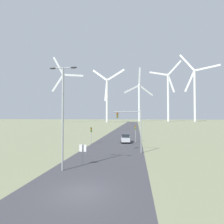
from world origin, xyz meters
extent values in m
plane|color=#757A5B|center=(0.00, 0.00, 0.00)|extent=(600.00, 600.00, 0.00)
cube|color=#38383D|center=(0.00, 48.00, 0.00)|extent=(10.00, 240.00, 0.01)
cylinder|color=#93999E|center=(-3.56, 4.58, 5.27)|extent=(0.18, 0.18, 10.54)
cylinder|color=#93999E|center=(-3.56, 4.58, 10.49)|extent=(2.26, 0.10, 0.10)
ellipsoid|color=#333338|center=(-4.69, 4.58, 10.49)|extent=(0.70, 0.32, 0.20)
ellipsoid|color=#333338|center=(-2.43, 4.58, 10.49)|extent=(0.70, 0.32, 0.20)
cylinder|color=#93999E|center=(-2.12, 6.78, 1.07)|extent=(0.07, 0.07, 2.14)
cube|color=white|center=(-2.12, 6.77, 1.91)|extent=(0.81, 0.01, 0.81)
cube|color=red|center=(-2.12, 6.78, 1.91)|extent=(0.76, 0.02, 0.76)
cylinder|color=#93999E|center=(-5.10, 21.73, 1.65)|extent=(0.11, 0.11, 3.30)
cube|color=#4C511E|center=(-5.10, 21.73, 2.85)|extent=(0.28, 0.24, 0.90)
sphere|color=red|center=(-5.10, 21.60, 3.12)|extent=(0.16, 0.16, 0.16)
sphere|color=gold|center=(-5.10, 21.60, 2.85)|extent=(0.16, 0.16, 0.16)
sphere|color=green|center=(-5.10, 21.60, 2.58)|extent=(0.16, 0.16, 0.16)
cylinder|color=#93999E|center=(3.68, 25.43, 1.79)|extent=(0.11, 0.11, 3.58)
cube|color=#4C511E|center=(3.68, 25.43, 3.13)|extent=(0.28, 0.24, 0.90)
sphere|color=red|center=(3.68, 25.29, 3.40)|extent=(0.16, 0.16, 0.16)
sphere|color=gold|center=(3.68, 25.29, 3.13)|extent=(0.16, 0.16, 0.16)
sphere|color=green|center=(3.68, 25.29, 2.86)|extent=(0.16, 0.16, 0.16)
cylinder|color=#93999E|center=(4.58, 14.22, 3.23)|extent=(0.14, 0.14, 6.47)
cylinder|color=#93999E|center=(2.49, 14.22, 6.22)|extent=(4.20, 0.12, 0.12)
cube|color=#4C511E|center=(1.02, 14.22, 5.67)|extent=(0.28, 0.24, 0.90)
sphere|color=red|center=(1.02, 14.09, 5.94)|extent=(0.18, 0.18, 0.18)
cube|color=#B7BCC1|center=(1.67, 24.54, 0.73)|extent=(2.00, 4.18, 0.80)
cube|color=#1E2328|center=(1.67, 24.39, 1.48)|extent=(1.66, 2.17, 0.70)
cylinder|color=black|center=(0.85, 25.82, 0.33)|extent=(0.22, 0.66, 0.66)
cylinder|color=black|center=(2.50, 25.82, 0.33)|extent=(0.22, 0.66, 0.66)
cylinder|color=black|center=(0.85, 23.27, 0.33)|extent=(0.22, 0.66, 0.66)
cylinder|color=black|center=(2.50, 23.27, 0.33)|extent=(0.22, 0.66, 0.66)
cylinder|color=silver|center=(-66.49, 147.92, 22.94)|extent=(2.20, 2.20, 45.88)
sphere|color=silver|center=(-66.49, 147.92, 45.88)|extent=(2.60, 2.60, 2.60)
cube|color=silver|center=(-71.09, 146.73, 54.63)|extent=(10.25, 3.10, 17.21)
cube|color=silver|center=(-71.53, 146.62, 37.39)|extent=(11.03, 3.30, 16.81)
cube|color=silver|center=(-56.86, 150.41, 45.62)|extent=(18.18, 5.15, 2.29)
cylinder|color=silver|center=(-23.74, 151.07, 19.97)|extent=(2.20, 2.20, 39.94)
sphere|color=silver|center=(-23.74, 151.07, 39.94)|extent=(2.60, 2.60, 2.60)
cube|color=silver|center=(-24.71, 151.41, 29.82)|extent=(3.65, 1.71, 19.13)
cube|color=silver|center=(-15.00, 147.98, 44.11)|extent=(17.23, 6.52, 9.46)
cube|color=silver|center=(-31.52, 153.83, 45.88)|extent=(15.72, 5.98, 12.59)
cylinder|color=silver|center=(7.03, 185.91, 20.26)|extent=(2.20, 2.20, 40.52)
sphere|color=silver|center=(7.03, 185.91, 40.52)|extent=(2.60, 2.60, 2.60)
cube|color=silver|center=(-1.39, 182.00, 35.76)|extent=(16.74, 8.14, 10.53)
cube|color=silver|center=(14.98, 189.60, 34.87)|extent=(16.00, 7.80, 12.12)
cube|color=silver|center=(7.50, 186.13, 50.94)|extent=(2.72, 1.62, 19.63)
cylinder|color=silver|center=(37.24, 178.17, 24.67)|extent=(2.20, 2.20, 49.34)
sphere|color=silver|center=(37.24, 178.17, 49.34)|extent=(2.60, 2.60, 2.60)
cube|color=silver|center=(27.40, 179.04, 51.46)|extent=(18.82, 2.16, 5.73)
cube|color=silver|center=(40.33, 177.90, 39.73)|extent=(7.53, 1.16, 18.54)
cube|color=silver|center=(43.98, 177.58, 56.83)|extent=(14.00, 1.73, 15.22)
cylinder|color=silver|center=(63.84, 177.96, 26.55)|extent=(2.20, 2.20, 53.09)
sphere|color=silver|center=(63.84, 177.96, 53.09)|extent=(2.60, 2.60, 2.60)
cube|color=silver|center=(59.42, 179.68, 42.07)|extent=(10.09, 4.33, 21.56)
cube|color=silver|center=(74.94, 173.63, 54.49)|extent=(21.38, 8.73, 4.43)
cube|color=silver|center=(57.16, 180.56, 62.71)|extent=(14.16, 5.92, 19.27)
camera|label=1|loc=(3.91, -12.38, 5.51)|focal=28.00mm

